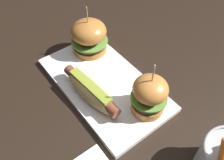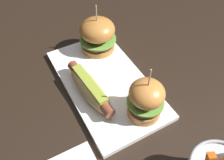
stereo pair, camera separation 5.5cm
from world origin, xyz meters
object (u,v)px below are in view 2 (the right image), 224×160
object	(u,v)px
platter_main	(105,83)
hot_dog	(90,88)
slider_right	(146,99)
slider_left	(98,35)

from	to	relation	value
platter_main	hot_dog	world-z (taller)	hot_dog
platter_main	slider_right	world-z (taller)	slider_right
slider_left	hot_dog	bearing A→B (deg)	-33.13
hot_dog	slider_left	bearing A→B (deg)	146.87
slider_left	slider_right	size ratio (longest dim) A/B	0.98
platter_main	slider_right	size ratio (longest dim) A/B	2.46
hot_dog	slider_right	distance (m)	0.14
platter_main	slider_left	world-z (taller)	slider_left
slider_left	slider_right	distance (m)	0.25
hot_dog	slider_right	bearing A→B (deg)	38.15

